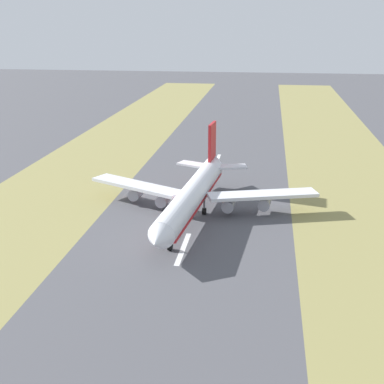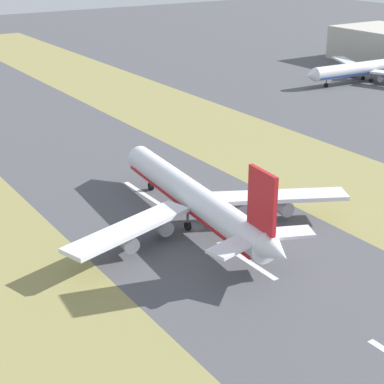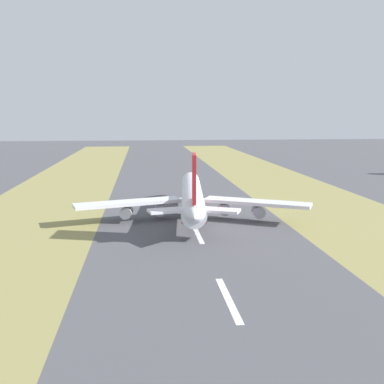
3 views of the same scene
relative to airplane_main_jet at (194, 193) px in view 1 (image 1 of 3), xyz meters
name	(u,v)px [view 1 (image 1 of 3)]	position (x,y,z in m)	size (l,w,h in m)	color
ground_plane	(196,214)	(-0.63, -0.78, -6.02)	(800.00, 800.00, 0.00)	#4C4C51
grass_median_west	(371,223)	(-45.63, -0.78, -6.02)	(40.00, 600.00, 0.01)	olive
grass_median_east	(36,206)	(44.37, -0.78, -6.02)	(40.00, 600.00, 0.01)	olive
centreline_dash_near	(217,160)	(-0.63, -58.10, -6.01)	(1.20, 18.00, 0.01)	silver
centreline_dash_mid	(204,194)	(-0.63, -18.10, -6.01)	(1.20, 18.00, 0.01)	silver
centreline_dash_far	(183,249)	(-0.63, 21.90, -6.01)	(1.20, 18.00, 0.01)	silver
airplane_main_jet	(194,193)	(0.00, 0.00, 0.00)	(63.87, 67.22, 20.20)	silver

